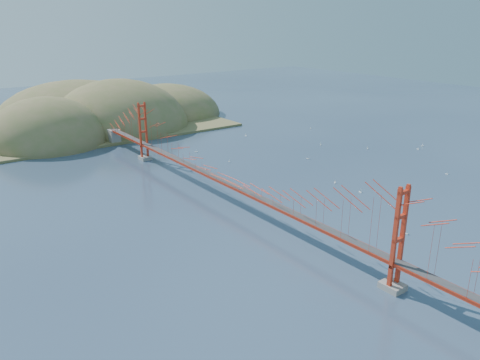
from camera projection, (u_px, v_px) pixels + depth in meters
ground at (230, 204)px, 72.47m from camera, size 320.00×320.00×0.00m
bridge at (229, 160)px, 70.32m from camera, size 2.20×94.40×12.00m
far_headlands at (90, 125)px, 125.88m from camera, size 84.00×58.00×25.00m
sailboat_1 at (308, 158)px, 95.63m from camera, size 0.69×0.69×0.72m
sailboat_3 at (205, 169)px, 88.69m from camera, size 0.62×0.62×0.69m
sailboat_5 at (447, 174)px, 86.21m from camera, size 0.44×0.53×0.61m
sailboat_10 at (406, 233)px, 62.22m from camera, size 0.52×0.54×0.60m
sailboat_11 at (423, 146)px, 105.14m from camera, size 0.66×0.66×0.69m
sailboat_17 at (311, 129)px, 121.62m from camera, size 0.52×0.51×0.59m
sailboat_4 at (368, 148)px, 102.81m from camera, size 0.70×0.70×0.75m
sailboat_14 at (335, 182)px, 81.57m from camera, size 0.64×0.64×0.67m
sailboat_15 at (246, 135)px, 114.40m from camera, size 0.55×0.63×0.72m
sailboat_0 at (360, 192)px, 77.19m from camera, size 0.54×0.61×0.69m
sailboat_12 at (196, 152)px, 100.45m from camera, size 0.67×0.67×0.73m
sailboat_8 at (321, 145)px, 106.07m from camera, size 0.62×0.62×0.67m
sailboat_9 at (418, 149)px, 102.66m from camera, size 0.51×0.59×0.67m
sailboat_extra_0 at (229, 161)px, 93.73m from camera, size 0.54×0.54×0.60m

